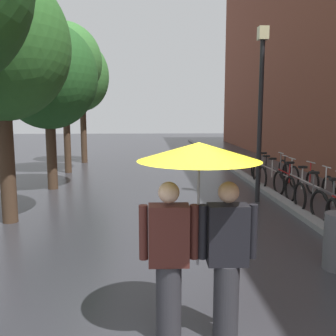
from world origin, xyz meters
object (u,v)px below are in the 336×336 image
at_px(parked_bicycle_3, 321,196).
at_px(street_lamp_post, 261,103).
at_px(street_tree_4, 82,77).
at_px(couple_under_umbrella, 198,206).
at_px(parked_bicycle_4, 309,188).
at_px(street_tree_1, 0,46).
at_px(street_tree_3, 64,63).
at_px(street_tree_2, 48,77).
at_px(parked_bicycle_6, 278,176).
at_px(parked_bicycle_8, 268,169).
at_px(parked_bicycle_7, 272,173).
at_px(parked_bicycle_5, 296,182).

height_order(parked_bicycle_3, street_lamp_post, street_lamp_post).
xyz_separation_m(street_tree_4, couple_under_umbrella, (3.52, -14.16, -2.55)).
relative_size(street_tree_4, street_lamp_post, 1.25).
xyz_separation_m(parked_bicycle_4, couple_under_umbrella, (-3.70, -5.83, 1.03)).
height_order(street_tree_1, street_tree_3, street_tree_3).
bearing_deg(parked_bicycle_3, street_tree_2, 156.77).
distance_m(street_tree_1, parked_bicycle_6, 8.37).
height_order(street_tree_4, parked_bicycle_8, street_tree_4).
height_order(street_tree_3, parked_bicycle_7, street_tree_3).
xyz_separation_m(street_tree_1, street_lamp_post, (5.82, 1.55, -1.07)).
bearing_deg(street_tree_4, parked_bicycle_8, -34.03).
distance_m(street_tree_3, parked_bicycle_3, 10.30).
bearing_deg(parked_bicycle_6, street_lamp_post, -123.60).
relative_size(street_tree_3, parked_bicycle_4, 5.27).
bearing_deg(street_tree_3, street_lamp_post, -41.09).
xyz_separation_m(street_tree_1, street_tree_2, (0.02, 3.56, -0.27)).
bearing_deg(street_tree_3, parked_bicycle_7, -21.20).
bearing_deg(parked_bicycle_4, parked_bicycle_6, 96.03).
distance_m(street_tree_4, parked_bicycle_4, 11.59).
bearing_deg(couple_under_umbrella, street_tree_2, 113.46).
xyz_separation_m(street_tree_2, parked_bicycle_5, (7.14, -1.21, -3.01)).
bearing_deg(parked_bicycle_8, street_tree_1, -145.75).
relative_size(parked_bicycle_4, parked_bicycle_8, 0.99).
xyz_separation_m(parked_bicycle_8, street_lamp_post, (-1.37, -3.34, 2.20)).
distance_m(parked_bicycle_6, couple_under_umbrella, 8.48).
xyz_separation_m(parked_bicycle_3, parked_bicycle_8, (0.13, 4.35, 0.00)).
height_order(street_tree_2, street_tree_3, street_tree_3).
height_order(street_tree_1, parked_bicycle_6, street_tree_1).
xyz_separation_m(parked_bicycle_3, parked_bicycle_4, (0.11, 0.91, 0.00)).
height_order(parked_bicycle_3, parked_bicycle_6, same).
bearing_deg(parked_bicycle_5, street_tree_3, 148.86).
height_order(parked_bicycle_6, couple_under_umbrella, couple_under_umbrella).
bearing_deg(couple_under_umbrella, parked_bicycle_6, 65.38).
height_order(parked_bicycle_7, street_lamp_post, street_lamp_post).
xyz_separation_m(street_tree_3, parked_bicycle_4, (7.35, -5.33, -3.83)).
bearing_deg(parked_bicycle_5, parked_bicycle_3, -93.22).
distance_m(parked_bicycle_4, parked_bicycle_7, 2.54).
bearing_deg(parked_bicycle_5, parked_bicycle_4, -89.68).
xyz_separation_m(street_tree_3, parked_bicycle_6, (7.16, -3.51, -3.83)).
relative_size(street_tree_4, parked_bicycle_8, 5.07).
relative_size(street_tree_2, street_lamp_post, 1.12).
height_order(street_tree_1, parked_bicycle_4, street_tree_1).
bearing_deg(parked_bicycle_3, street_tree_1, -175.62).
xyz_separation_m(street_tree_4, parked_bicycle_3, (7.12, -9.24, -3.58)).
distance_m(street_tree_1, street_tree_3, 6.81).
xyz_separation_m(street_tree_2, street_lamp_post, (5.80, -2.01, -0.80)).
bearing_deg(parked_bicycle_6, street_tree_1, -154.80).
relative_size(street_tree_3, parked_bicycle_6, 5.08).
distance_m(parked_bicycle_5, parked_bicycle_8, 2.54).
height_order(parked_bicycle_4, street_lamp_post, street_lamp_post).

